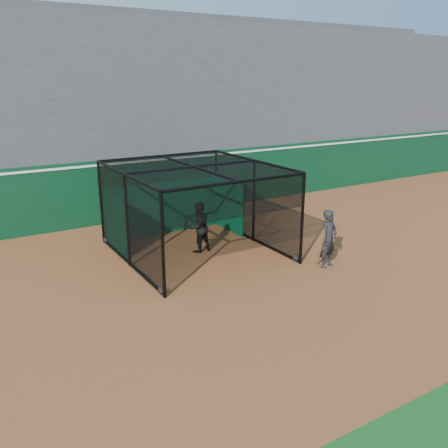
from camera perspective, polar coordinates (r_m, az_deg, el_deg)
ground at (r=12.76m, az=4.12°, el=-8.40°), size 120.00×120.00×0.00m
outfield_wall at (r=19.54m, az=-10.31°, el=4.43°), size 50.00×0.50×2.50m
grandstand at (r=22.68m, az=-14.32°, el=14.06°), size 50.00×7.85×8.95m
batting_cage at (r=15.25m, az=-3.50°, el=1.60°), size 4.66×5.22×2.84m
batter at (r=15.50m, az=-3.06°, el=-0.39°), size 0.88×0.72×1.66m
on_deck_player at (r=14.54m, az=12.47°, el=-1.76°), size 0.73×0.57×1.78m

